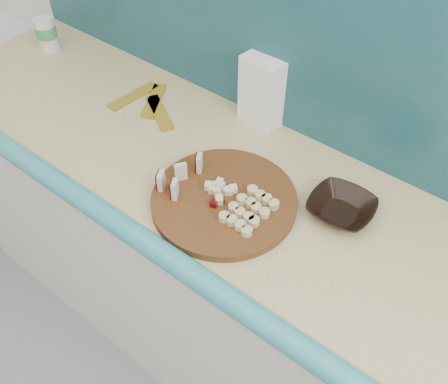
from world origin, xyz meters
The scene contains 10 objects.
kitchen_counter centered at (0.10, 1.50, 0.46)m, with size 2.20×0.63×0.91m.
backsplash centered at (0.10, 1.79, 1.16)m, with size 2.20×0.02×0.50m, color teal.
cutting_board centered at (0.14, 1.41, 0.92)m, with size 0.37×0.37×0.02m, color #43250E.
apple_wedges centered at (0.01, 1.38, 0.96)m, with size 0.06×0.14×0.05m.
apple_chunks centered at (0.11, 1.42, 0.94)m, with size 0.06×0.06×0.02m.
banana_slices centered at (0.22, 1.41, 0.94)m, with size 0.10×0.14×0.02m.
brown_bowl centered at (0.39, 1.57, 0.93)m, with size 0.16×0.16×0.04m, color black.
flour_bag centered at (0.01, 1.76, 1.02)m, with size 0.12×0.09×0.21m, color white.
canister centered at (-0.83, 1.62, 0.97)m, with size 0.07×0.07×0.12m.
banana_peel centered at (-0.31, 1.60, 0.91)m, with size 0.24×0.21×0.01m.
Camera 1 is at (0.67, 0.74, 1.86)m, focal length 40.00 mm.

